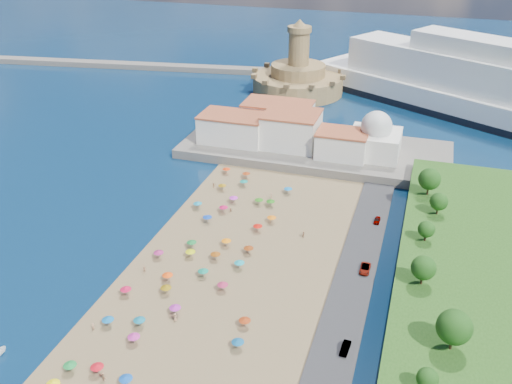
% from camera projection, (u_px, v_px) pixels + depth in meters
% --- Properties ---
extents(ground, '(700.00, 700.00, 0.00)m').
position_uv_depth(ground, '(209.00, 265.00, 135.96)').
color(ground, '#071938').
rests_on(ground, ground).
extents(terrace, '(90.00, 36.00, 3.00)m').
position_uv_depth(terrace, '(315.00, 150.00, 194.49)').
color(terrace, '#59544C').
rests_on(terrace, ground).
extents(jetty, '(18.00, 70.00, 2.40)m').
position_uv_depth(jetty, '(280.00, 112.00, 230.16)').
color(jetty, '#59544C').
rests_on(jetty, ground).
extents(breakwater, '(199.03, 34.77, 2.60)m').
position_uv_depth(breakwater, '(120.00, 65.00, 294.37)').
color(breakwater, '#59544C').
rests_on(breakwater, ground).
extents(waterfront_buildings, '(57.00, 29.00, 11.00)m').
position_uv_depth(waterfront_buildings, '(279.00, 128.00, 195.58)').
color(waterfront_buildings, silver).
rests_on(waterfront_buildings, terrace).
extents(domed_building, '(16.00, 16.00, 15.00)m').
position_uv_depth(domed_building, '(375.00, 138.00, 184.03)').
color(domed_building, silver).
rests_on(domed_building, terrace).
extents(fortress, '(40.00, 40.00, 32.40)m').
position_uv_depth(fortress, '(298.00, 79.00, 253.07)').
color(fortress, '#A58252').
rests_on(fortress, ground).
extents(cruise_ship, '(163.27, 107.69, 37.87)m').
position_uv_depth(cruise_ship, '(508.00, 96.00, 215.52)').
color(cruise_ship, black).
rests_on(cruise_ship, ground).
extents(beach_parasols, '(31.73, 115.75, 2.20)m').
position_uv_depth(beach_parasols, '(185.00, 281.00, 126.64)').
color(beach_parasols, gray).
rests_on(beach_parasols, beach).
extents(beachgoers, '(33.17, 94.56, 1.87)m').
position_uv_depth(beachgoers, '(201.00, 272.00, 131.50)').
color(beachgoers, tan).
rests_on(beachgoers, beach).
extents(parked_cars, '(2.30, 55.18, 1.38)m').
position_uv_depth(parked_cars, '(364.00, 274.00, 130.42)').
color(parked_cars, gray).
rests_on(parked_cars, promenade).
extents(hillside_trees, '(16.71, 104.91, 8.20)m').
position_uv_depth(hillside_trees, '(427.00, 284.00, 112.48)').
color(hillside_trees, '#382314').
rests_on(hillside_trees, hillside).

